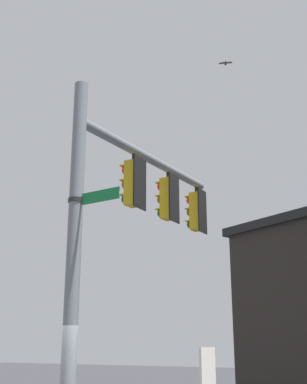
% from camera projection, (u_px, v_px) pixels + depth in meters
% --- Properties ---
extents(signal_pole, '(0.28, 0.28, 7.33)m').
position_uv_depth(signal_pole, '(73.00, 261.00, 9.37)').
color(signal_pole, slate).
rests_on(signal_pole, ground).
extents(mast_arm, '(5.23, 0.59, 0.21)m').
position_uv_depth(mast_arm, '(151.00, 159.00, 12.28)').
color(mast_arm, slate).
extents(traffic_light_nearest_pole, '(0.54, 0.49, 1.31)m').
position_uv_depth(traffic_light_nearest_pole, '(133.00, 183.00, 11.49)').
color(traffic_light_nearest_pole, black).
extents(traffic_light_mid_inner, '(0.54, 0.49, 1.31)m').
position_uv_depth(traffic_light_mid_inner, '(167.00, 199.00, 12.71)').
color(traffic_light_mid_inner, black).
extents(traffic_light_mid_outer, '(0.54, 0.49, 1.31)m').
position_uv_depth(traffic_light_mid_outer, '(196.00, 212.00, 13.93)').
color(traffic_light_mid_outer, black).
extents(street_name_sign, '(0.32, 1.20, 0.22)m').
position_uv_depth(street_name_sign, '(86.00, 199.00, 9.57)').
color(street_name_sign, '#147238').
extents(bird_flying, '(0.23, 0.38, 0.07)m').
position_uv_depth(bird_flying, '(226.00, 63.00, 14.68)').
color(bird_flying, '#4C4742').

